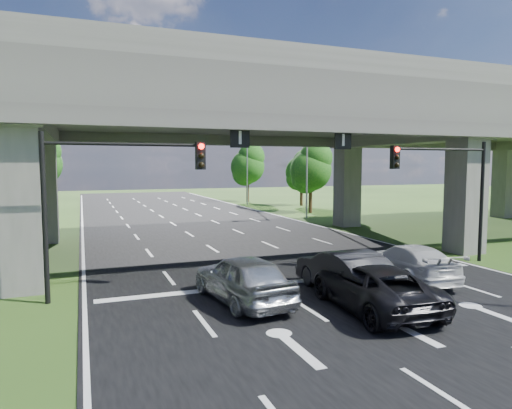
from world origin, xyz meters
TOP-DOWN VIEW (x-y plane):
  - ground at (0.00, 0.00)m, footprint 160.00×160.00m
  - road at (0.00, 10.00)m, footprint 18.00×120.00m
  - overpass at (0.00, 12.00)m, footprint 80.00×15.00m
  - signal_right at (7.82, 3.94)m, footprint 5.76×0.54m
  - signal_left at (-7.82, 3.94)m, footprint 5.76×0.54m
  - streetlight_far at (10.10, 24.00)m, footprint 3.38×0.25m
  - streetlight_beyond at (10.10, 40.00)m, footprint 3.38×0.25m
  - tree_left_near at (-13.95, 26.00)m, footprint 4.50×4.50m
  - tree_left_far at (-12.95, 42.00)m, footprint 4.80×4.80m
  - tree_right_near at (13.05, 28.00)m, footprint 4.20×4.20m
  - tree_right_mid at (16.05, 36.00)m, footprint 3.91×3.90m
  - tree_right_far at (12.05, 44.00)m, footprint 4.50×4.50m
  - car_silver at (-3.59, 1.57)m, footprint 2.62×5.25m
  - car_dark at (0.32, 1.18)m, footprint 1.89×5.12m
  - car_white at (3.94, 2.04)m, footprint 2.69×5.38m
  - car_trailing at (0.21, -0.75)m, footprint 2.93×5.63m

SIDE VIEW (x-z plane):
  - ground at x=0.00m, z-range 0.00..0.00m
  - road at x=0.00m, z-range 0.00..0.03m
  - car_white at x=3.94m, z-range 0.03..1.53m
  - car_trailing at x=0.21m, z-range 0.03..1.55m
  - car_dark at x=0.32m, z-range 0.03..1.70m
  - car_silver at x=-3.59m, z-range 0.03..1.75m
  - tree_right_mid at x=16.05m, z-range 0.79..7.55m
  - signal_right at x=7.82m, z-range 1.19..7.19m
  - signal_left at x=-7.82m, z-range 1.19..7.19m
  - tree_right_near at x=13.05m, z-range 0.86..8.14m
  - tree_left_near at x=-13.95m, z-range 0.92..8.72m
  - tree_right_far at x=12.05m, z-range 0.92..8.72m
  - tree_left_far at x=-12.95m, z-range 0.98..9.30m
  - streetlight_far at x=10.10m, z-range 0.85..10.85m
  - streetlight_beyond at x=10.10m, z-range 0.85..10.85m
  - overpass at x=0.00m, z-range 2.92..12.92m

